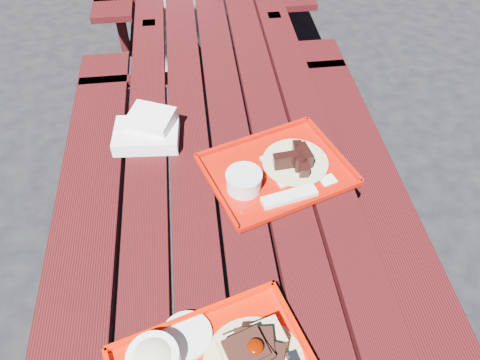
{
  "coord_description": "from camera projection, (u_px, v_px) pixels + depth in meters",
  "views": [
    {
      "loc": [
        -0.12,
        -1.11,
        1.88
      ],
      "look_at": [
        0.0,
        -0.15,
        0.82
      ],
      "focal_mm": 35.0,
      "sensor_mm": 36.0,
      "label": 1
    }
  ],
  "objects": [
    {
      "name": "ground",
      "position": [
        236.0,
        276.0,
        2.14
      ],
      "size": [
        60.0,
        60.0,
        0.0
      ],
      "primitive_type": "plane",
      "color": "black",
      "rests_on": "ground"
    },
    {
      "name": "picnic_table_near",
      "position": [
        235.0,
        197.0,
        1.73
      ],
      "size": [
        1.41,
        2.4,
        0.75
      ],
      "color": "#3B0B0D",
      "rests_on": "ground"
    },
    {
      "name": "far_tray",
      "position": [
        276.0,
        171.0,
        1.53
      ],
      "size": [
        0.54,
        0.47,
        0.08
      ],
      "color": "#B11004",
      "rests_on": "picnic_table_near"
    },
    {
      "name": "white_cloth",
      "position": [
        148.0,
        130.0,
        1.64
      ],
      "size": [
        0.23,
        0.21,
        0.09
      ],
      "color": "white",
      "rests_on": "picnic_table_near"
    }
  ]
}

